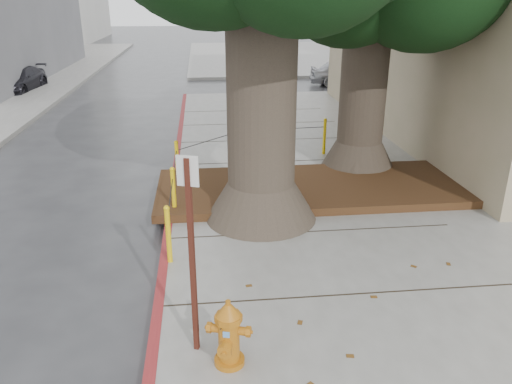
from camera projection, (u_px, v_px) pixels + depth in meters
ground at (306, 306)px, 6.88m from camera, size 140.00×140.00×0.00m
sidewalk_far at (304, 55)px, 35.21m from camera, size 16.00×20.00×0.15m
curb_red at (169, 230)px, 8.96m from camera, size 0.14×26.00×0.16m
planter_bed at (311, 188)px, 10.50m from camera, size 6.40×2.60×0.16m
bollard_ring at (225, 164)px, 10.60m from camera, size 3.79×5.39×0.95m
fire_hydrant at (229, 334)px, 5.46m from camera, size 0.44×0.43×0.82m
signpost at (192, 247)px, 5.35m from camera, size 0.23×0.09×2.36m
car_silver at (348, 72)px, 23.65m from camera, size 3.68×1.78×1.21m
car_red at (394, 65)px, 25.81m from camera, size 3.99×1.51×1.30m
car_dark at (18, 80)px, 22.00m from camera, size 1.85×3.82×1.07m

